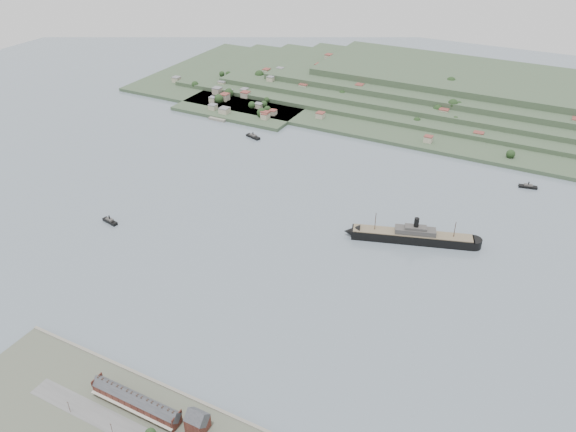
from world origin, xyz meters
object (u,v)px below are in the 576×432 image
at_px(steamship, 409,236).
at_px(tugboat, 110,221).
at_px(gabled_building, 197,421).
at_px(terrace_row, 136,401).

height_order(steamship, tugboat, steamship).
xyz_separation_m(gabled_building, tugboat, (-185.47, 135.36, -6.48)).
relative_size(terrace_row, gabled_building, 3.95).
distance_m(gabled_building, tugboat, 229.70).
bearing_deg(terrace_row, tugboat, 136.71).
height_order(terrace_row, gabled_building, gabled_building).
bearing_deg(steamship, terrace_row, -109.66).
height_order(terrace_row, steamship, steamship).
distance_m(terrace_row, gabled_building, 37.74).
xyz_separation_m(terrace_row, steamship, (81.58, 228.35, -2.07)).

